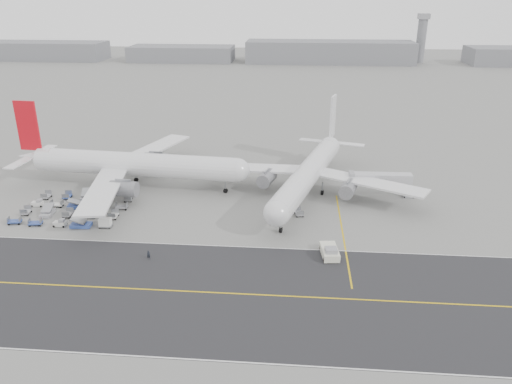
# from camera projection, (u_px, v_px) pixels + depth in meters

# --- Properties ---
(ground) EXTENTS (700.00, 700.00, 0.00)m
(ground) POSITION_uv_depth(u_px,v_px,m) (190.00, 239.00, 97.76)
(ground) COLOR gray
(ground) RESTS_ON ground
(taxiway) EXTENTS (220.00, 59.00, 0.03)m
(taxiway) POSITION_uv_depth(u_px,v_px,m) (198.00, 292.00, 80.76)
(taxiway) COLOR #29292C
(taxiway) RESTS_ON ground
(horizon_buildings) EXTENTS (520.00, 28.00, 28.00)m
(horizon_buildings) POSITION_uv_depth(u_px,v_px,m) (314.00, 63.00, 335.44)
(horizon_buildings) COLOR gray
(horizon_buildings) RESTS_ON ground
(control_tower) EXTENTS (7.00, 7.00, 31.25)m
(control_tower) POSITION_uv_depth(u_px,v_px,m) (421.00, 37.00, 328.47)
(control_tower) COLOR gray
(control_tower) RESTS_ON ground
(airliner_a) EXTENTS (59.81, 58.96, 20.63)m
(airliner_a) POSITION_uv_depth(u_px,v_px,m) (130.00, 164.00, 121.60)
(airliner_a) COLOR silver
(airliner_a) RESTS_ON ground
(airliner_b) EXTENTS (53.18, 54.35, 19.19)m
(airliner_b) POSITION_uv_depth(u_px,v_px,m) (309.00, 172.00, 117.67)
(airliner_b) COLOR silver
(airliner_b) RESTS_ON ground
(pushback_tug) EXTENTS (3.58, 8.05, 2.27)m
(pushback_tug) POSITION_uv_depth(u_px,v_px,m) (330.00, 252.00, 91.30)
(pushback_tug) COLOR silver
(pushback_tug) RESTS_ON ground
(jet_bridge) EXTENTS (15.36, 3.16, 5.80)m
(jet_bridge) POSITION_uv_depth(u_px,v_px,m) (381.00, 180.00, 116.89)
(jet_bridge) COLOR gray
(jet_bridge) RESTS_ON ground
(gse_cluster) EXTENTS (29.80, 24.69, 2.05)m
(gse_cluster) POSITION_uv_depth(u_px,v_px,m) (75.00, 212.00, 109.97)
(gse_cluster) COLOR #9E9EA3
(gse_cluster) RESTS_ON ground
(stray_dolly) EXTENTS (2.10, 2.79, 1.53)m
(stray_dolly) POSITION_uv_depth(u_px,v_px,m) (299.00, 215.00, 108.14)
(stray_dolly) COLOR silver
(stray_dolly) RESTS_ON ground
(ground_crew_a) EXTENTS (0.74, 0.62, 1.73)m
(ground_crew_a) POSITION_uv_depth(u_px,v_px,m) (149.00, 255.00, 90.25)
(ground_crew_a) COLOR black
(ground_crew_a) RESTS_ON ground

